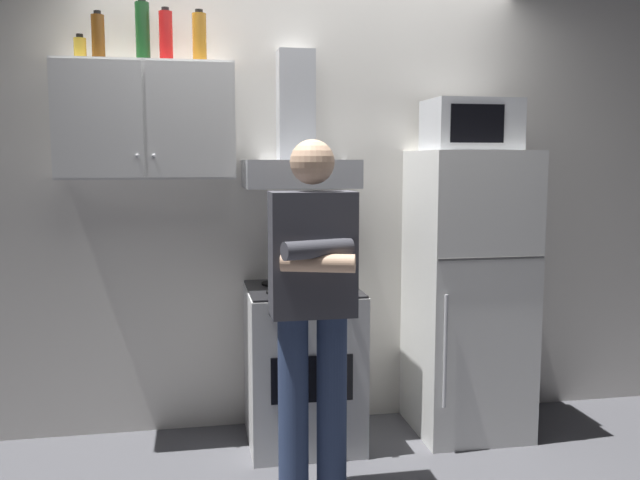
% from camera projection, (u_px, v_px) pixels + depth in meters
% --- Properties ---
extents(ground_plane, '(7.00, 7.00, 0.00)m').
position_uv_depth(ground_plane, '(320.00, 459.00, 3.54)').
color(ground_plane, '#4C4C51').
extents(back_wall_tiled, '(4.80, 0.10, 2.70)m').
position_uv_depth(back_wall_tiled, '(301.00, 194.00, 3.96)').
color(back_wall_tiled, silver).
rests_on(back_wall_tiled, ground_plane).
extents(upper_cabinet, '(0.90, 0.37, 0.60)m').
position_uv_depth(upper_cabinet, '(147.00, 121.00, 3.54)').
color(upper_cabinet, silver).
extents(stove_oven, '(0.60, 0.62, 0.87)m').
position_uv_depth(stove_oven, '(303.00, 365.00, 3.72)').
color(stove_oven, silver).
rests_on(stove_oven, ground_plane).
extents(range_hood, '(0.60, 0.44, 0.75)m').
position_uv_depth(range_hood, '(298.00, 151.00, 3.71)').
color(range_hood, '#B7BABF').
extents(refrigerator, '(0.60, 0.62, 1.60)m').
position_uv_depth(refrigerator, '(468.00, 293.00, 3.85)').
color(refrigerator, white).
rests_on(refrigerator, ground_plane).
extents(microwave, '(0.48, 0.37, 0.28)m').
position_uv_depth(microwave, '(471.00, 125.00, 3.76)').
color(microwave, '#B7BABF').
rests_on(microwave, refrigerator).
extents(person_standing, '(0.38, 0.33, 1.64)m').
position_uv_depth(person_standing, '(313.00, 304.00, 3.06)').
color(person_standing, navy).
rests_on(person_standing, ground_plane).
extents(cooking_pot, '(0.28, 0.18, 0.09)m').
position_uv_depth(cooking_pot, '(330.00, 280.00, 3.57)').
color(cooking_pot, '#B7BABF').
rests_on(cooking_pot, stove_oven).
extents(bottle_liquor_amber, '(0.07, 0.07, 0.27)m').
position_uv_depth(bottle_liquor_amber, '(199.00, 38.00, 3.53)').
color(bottle_liquor_amber, '#B7721E').
rests_on(bottle_liquor_amber, upper_cabinet).
extents(bottle_wine_green, '(0.07, 0.07, 0.32)m').
position_uv_depth(bottle_wine_green, '(143.00, 32.00, 3.51)').
color(bottle_wine_green, '#19471E').
rests_on(bottle_wine_green, upper_cabinet).
extents(bottle_spice_jar, '(0.06, 0.06, 0.13)m').
position_uv_depth(bottle_spice_jar, '(80.00, 49.00, 3.43)').
color(bottle_spice_jar, gold).
rests_on(bottle_spice_jar, upper_cabinet).
extents(bottle_soda_red, '(0.07, 0.07, 0.28)m').
position_uv_depth(bottle_soda_red, '(166.00, 37.00, 3.51)').
color(bottle_soda_red, red).
rests_on(bottle_soda_red, upper_cabinet).
extents(bottle_beer_brown, '(0.07, 0.07, 0.25)m').
position_uv_depth(bottle_beer_brown, '(98.00, 37.00, 3.43)').
color(bottle_beer_brown, brown).
rests_on(bottle_beer_brown, upper_cabinet).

